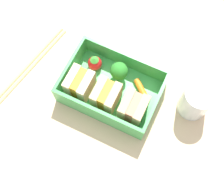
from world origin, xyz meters
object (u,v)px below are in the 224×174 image
Objects in this scene: sandwich_center_left at (106,96)px; strawberry_far_left at (95,63)px; broccoli_floret at (121,72)px; carrot_stick_far_left at (141,90)px; chopstick_pair at (30,66)px; sandwich_left at (133,108)px; sandwich_center at (80,84)px; drinking_glass at (196,101)px.

sandwich_center_left is 7.65cm from strawberry_far_left.
broccoli_floret is 5.63cm from strawberry_far_left.
strawberry_far_left reaches higher than carrot_stick_far_left.
sandwich_center_left is 17.75cm from chopstick_pair.
sandwich_left is 1.19× the size of broccoli_floret.
sandwich_center_left is at bearing 0.00° from sandwich_left.
sandwich_center is (10.79, 0.00, 0.00)cm from sandwich_left.
chopstick_pair is at bearing 10.42° from drinking_glass.
carrot_stick_far_left is at bearing 8.82° from drinking_glass.
strawberry_far_left is at bearing -4.54° from carrot_stick_far_left.
drinking_glass is (-32.47, -5.97, 3.25)cm from chopstick_pair.
sandwich_left is at bearing 32.85° from drinking_glass.
drinking_glass is at bearing -177.08° from broccoli_floret.
sandwich_center is at bearing 24.07° from carrot_stick_far_left.
sandwich_center is 1.20× the size of carrot_stick_far_left.
sandwich_center_left is at bearing 86.56° from broccoli_floret.
chopstick_pair is 33.17cm from drinking_glass.
strawberry_far_left is (5.51, -0.03, -1.15)cm from broccoli_floret.
drinking_glass is at bearing -163.03° from sandwich_center.
carrot_stick_far_left is 23.01cm from chopstick_pair.
carrot_stick_far_left is (0.26, -4.70, -2.07)cm from sandwich_left.
sandwich_left is 5.15cm from carrot_stick_far_left.
carrot_stick_far_left is at bearing 170.64° from broccoli_floret.
broccoli_floret is at bearing -93.44° from sandwich_center_left.
sandwich_center_left is 0.74× the size of drinking_glass.
broccoli_floret is (5.06, -5.50, 0.01)cm from sandwich_left.
broccoli_floret reaches higher than carrot_stick_far_left.
strawberry_far_left is at bearing -46.85° from sandwich_center_left.
sandwich_center reaches higher than broccoli_floret.
sandwich_center is 0.25× the size of chopstick_pair.
drinking_glass reaches higher than carrot_stick_far_left.
sandwich_left is 11.98cm from strawberry_far_left.
strawberry_far_left is at bearing -92.27° from sandwich_center.
strawberry_far_left is at bearing -156.77° from chopstick_pair.
sandwich_left reaches higher than broccoli_floret.
broccoli_floret is at bearing -136.18° from sandwich_center.
carrot_stick_far_left is at bearing -168.88° from chopstick_pair.
sandwich_left reaches higher than strawberry_far_left.
sandwich_center is at bearing 178.69° from chopstick_pair.
sandwich_center_left is at bearing 42.50° from carrot_stick_far_left.
sandwich_left is 5.40cm from sandwich_center_left.
drinking_glass reaches higher than sandwich_center_left.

